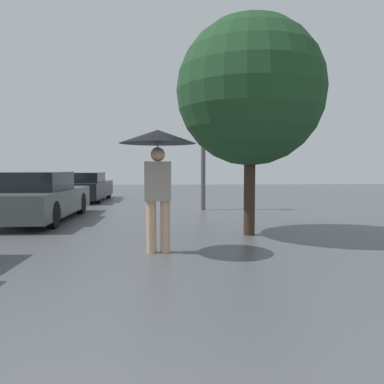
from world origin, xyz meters
name	(u,v)px	position (x,y,z in m)	size (l,w,h in m)	color
pedestrian	(158,152)	(0.11, 4.93, 1.64)	(1.25, 1.25, 2.00)	tan
parked_car_middle	(39,198)	(-3.13, 8.94, 0.60)	(1.72, 4.53, 1.28)	#4C514C
parked_car_farthest	(84,187)	(-3.25, 14.94, 0.57)	(1.80, 4.24, 1.20)	black
tree	(250,92)	(1.95, 6.43, 2.93)	(3.00, 3.00, 4.43)	#38281E
street_lamp	(203,126)	(1.45, 11.14, 2.76)	(0.39, 0.39, 4.17)	#515456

